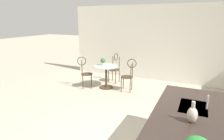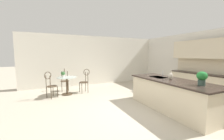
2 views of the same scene
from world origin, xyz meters
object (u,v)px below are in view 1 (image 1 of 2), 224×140
Objects in this scene: chair_near_window at (129,74)px; potted_plant_on_table at (103,61)px; bistro_table at (106,75)px; chair_by_island at (85,71)px; chair_toward_desk at (115,66)px; vase_on_counter at (192,114)px.

chair_near_window is 0.95m from potted_plant_on_table.
chair_by_island is at bearing -66.62° from bistro_table.
chair_near_window reaches higher than bistro_table.
chair_by_island is 1.00× the size of chair_toward_desk.
vase_on_counter is at bearing 33.13° from chair_near_window.
potted_plant_on_table is at bearing -108.51° from bistro_table.
chair_by_island and chair_toward_desk have the same top height.
vase_on_counter reaches higher than chair_by_island.
chair_toward_desk is 0.74m from potted_plant_on_table.
chair_by_island is at bearing -78.22° from chair_near_window.
bistro_table is 0.78m from chair_near_window.
chair_toward_desk is (-0.71, -0.01, 0.13)m from bistro_table.
bistro_table is 0.45m from potted_plant_on_table.
potted_plant_on_table is (0.66, -0.12, 0.30)m from chair_toward_desk.
potted_plant_on_table is 4.13m from vase_on_counter.
chair_by_island reaches higher than potted_plant_on_table.
vase_on_counter reaches higher than chair_near_window.
chair_near_window is 1.04m from chair_toward_desk.
chair_near_window is 1.43m from chair_by_island.
vase_on_counter reaches higher than potted_plant_on_table.
potted_plant_on_table is (-0.32, 0.50, 0.30)m from chair_by_island.
chair_by_island is 4.36× the size of potted_plant_on_table.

